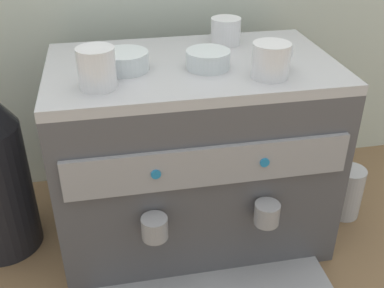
{
  "coord_description": "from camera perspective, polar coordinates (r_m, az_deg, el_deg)",
  "views": [
    {
      "loc": [
        -0.19,
        -0.96,
        0.85
      ],
      "look_at": [
        0.0,
        0.0,
        0.26
      ],
      "focal_mm": 43.2,
      "sensor_mm": 36.0,
      "label": 1
    }
  ],
  "objects": [
    {
      "name": "ceramic_cup_2",
      "position": [
        0.97,
        9.84,
        10.23
      ],
      "size": [
        0.11,
        0.09,
        0.07
      ],
      "color": "white",
      "rests_on": "espresso_machine"
    },
    {
      "name": "ground_plane",
      "position": [
        1.3,
        -0.0,
        -10.13
      ],
      "size": [
        4.0,
        4.0,
        0.0
      ],
      "primitive_type": "plane",
      "color": "brown"
    },
    {
      "name": "espresso_machine",
      "position": [
        1.15,
        0.04,
        -1.31
      ],
      "size": [
        0.65,
        0.5,
        0.48
      ],
      "color": "#4C4C51",
      "rests_on": "ground_plane"
    },
    {
      "name": "ceramic_cup_0",
      "position": [
        0.93,
        -11.59,
        9.28
      ],
      "size": [
        0.07,
        0.12,
        0.08
      ],
      "color": "white",
      "rests_on": "espresso_machine"
    },
    {
      "name": "ceramic_bowl_1",
      "position": [
        1.01,
        -8.25,
        10.05
      ],
      "size": [
        0.1,
        0.1,
        0.04
      ],
      "color": "silver",
      "rests_on": "espresso_machine"
    },
    {
      "name": "ceramic_cup_1",
      "position": [
        1.17,
        4.13,
        13.79
      ],
      "size": [
        0.07,
        0.11,
        0.06
      ],
      "color": "white",
      "rests_on": "espresso_machine"
    },
    {
      "name": "ceramic_bowl_0",
      "position": [
        1.01,
        1.99,
        10.37
      ],
      "size": [
        0.1,
        0.1,
        0.04
      ],
      "color": "silver",
      "rests_on": "espresso_machine"
    },
    {
      "name": "milk_pitcher",
      "position": [
        1.36,
        18.58,
        -5.66
      ],
      "size": [
        0.08,
        0.08,
        0.15
      ],
      "primitive_type": "cylinder",
      "color": "#B7B7BC",
      "rests_on": "ground_plane"
    }
  ]
}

